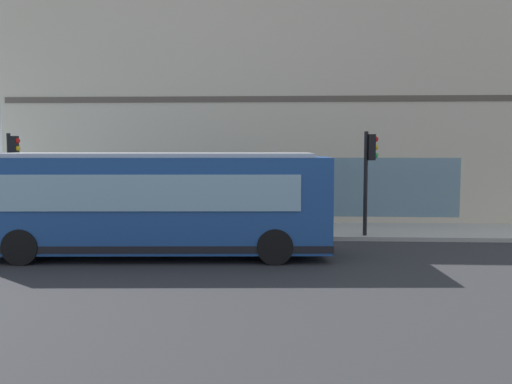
{
  "coord_description": "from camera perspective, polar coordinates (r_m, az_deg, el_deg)",
  "views": [
    {
      "loc": [
        -16.51,
        -0.74,
        3.26
      ],
      "look_at": [
        1.56,
        0.21,
        1.78
      ],
      "focal_mm": 39.05,
      "sensor_mm": 36.0,
      "label": 1
    }
  ],
  "objects": [
    {
      "name": "pedestrian_by_light_pole",
      "position": [
        19.84,
        -0.92,
        -1.61
      ],
      "size": [
        0.32,
        0.32,
        1.63
      ],
      "color": "#3359A5",
      "rests_on": "sidewalk_curb"
    },
    {
      "name": "building_corner",
      "position": [
        26.73,
        1.43,
        7.77
      ],
      "size": [
        7.87,
        22.29,
        9.41
      ],
      "color": "beige",
      "rests_on": "ground"
    },
    {
      "name": "sidewalk_curb",
      "position": [
        21.19,
        0.98,
        -3.95
      ],
      "size": [
        3.67,
        40.0,
        0.15
      ],
      "primitive_type": "cube",
      "color": "#B2ADA3",
      "rests_on": "ground"
    },
    {
      "name": "pedestrian_near_hydrant",
      "position": [
        21.47,
        0.66,
        -1.2
      ],
      "size": [
        0.32,
        0.32,
        1.59
      ],
      "color": "#3F8C4C",
      "rests_on": "sidewalk_curb"
    },
    {
      "name": "ground",
      "position": [
        16.84,
        0.44,
        -6.47
      ],
      "size": [
        120.0,
        120.0,
        0.0
      ],
      "primitive_type": "plane",
      "color": "#2D2D30"
    },
    {
      "name": "traffic_light_down_block",
      "position": [
        21.92,
        -23.64,
        2.71
      ],
      "size": [
        0.32,
        0.49,
        3.58
      ],
      "color": "black",
      "rests_on": "sidewalk_curb"
    },
    {
      "name": "pedestrian_near_building_entrance",
      "position": [
        20.77,
        -9.04,
        -1.44
      ],
      "size": [
        0.32,
        0.32,
        1.6
      ],
      "color": "silver",
      "rests_on": "sidewalk_curb"
    },
    {
      "name": "pedestrian_walking_along_curb",
      "position": [
        20.21,
        2.98,
        -1.61
      ],
      "size": [
        0.32,
        0.32,
        1.57
      ],
      "color": "#99994C",
      "rests_on": "sidewalk_curb"
    },
    {
      "name": "traffic_light_near_corner",
      "position": [
        19.72,
        11.55,
        2.92
      ],
      "size": [
        0.32,
        0.49,
        3.63
      ],
      "color": "black",
      "rests_on": "sidewalk_curb"
    },
    {
      "name": "city_bus_nearside",
      "position": [
        16.64,
        -10.04,
        -1.26
      ],
      "size": [
        3.13,
        10.17,
        3.07
      ],
      "color": "#1E478C",
      "rests_on": "ground"
    },
    {
      "name": "fire_hydrant",
      "position": [
        21.7,
        -4.0,
        -2.59
      ],
      "size": [
        0.35,
        0.35,
        0.74
      ],
      "color": "gold",
      "rests_on": "sidewalk_curb"
    }
  ]
}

